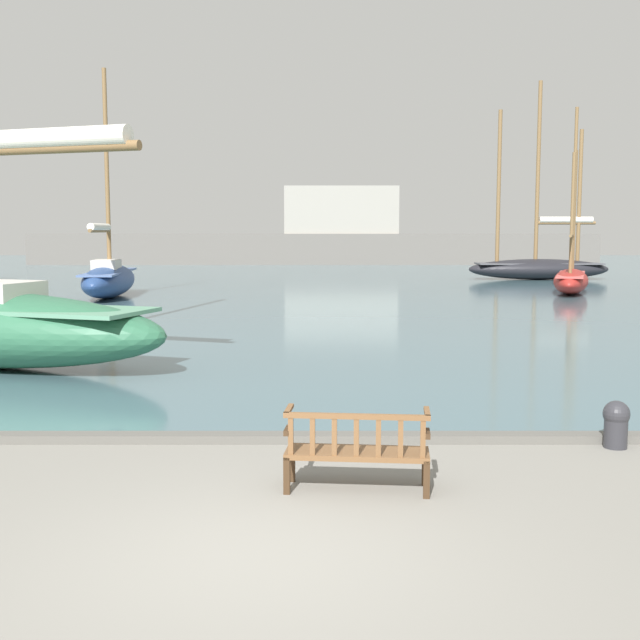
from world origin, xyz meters
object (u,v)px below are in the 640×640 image
Objects in this scene: sailboat_outer_port at (113,278)px; sailboat_nearest_port at (575,278)px; mooring_bollard at (620,423)px; sailboat_nearest_starboard at (543,263)px; park_bench at (361,450)px.

sailboat_nearest_port is at bearing 6.32° from sailboat_outer_port.
sailboat_nearest_port reaches higher than mooring_bollard.
mooring_bollard is (-8.61, -35.51, -0.65)m from sailboat_nearest_starboard.
mooring_bollard is at bearing -61.06° from sailboat_outer_port.
sailboat_nearest_starboard is at bearing 29.67° from sailboat_outer_port.
mooring_bollard is at bearing -103.63° from sailboat_nearest_starboard.
park_bench is at bearing -108.06° from sailboat_nearest_starboard.
park_bench reaches higher than mooring_bollard.
sailboat_nearest_port is 26.55m from mooring_bollard.
sailboat_outer_port is at bearing 110.41° from park_bench.
sailboat_nearest_port is (10.88, 27.29, 0.30)m from park_bench.
park_bench is 3.97m from mooring_bollard.
sailboat_nearest_starboard reaches higher than mooring_bollard.
sailboat_nearest_starboard is 1.35× the size of sailboat_nearest_port.
sailboat_outer_port reaches higher than mooring_bollard.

